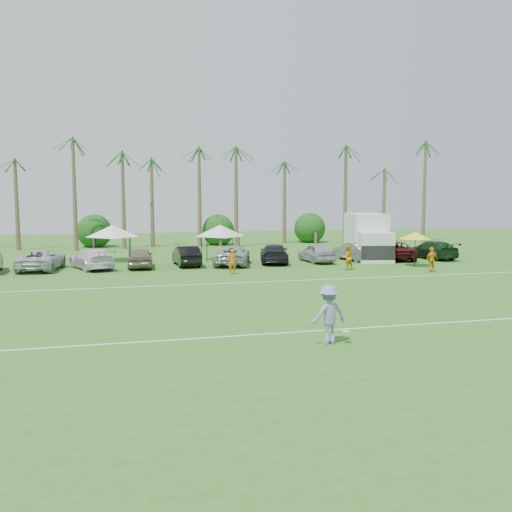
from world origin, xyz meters
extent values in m
plane|color=#32691F|center=(0.00, 0.00, 0.00)|extent=(120.00, 120.00, 0.00)
cube|color=white|center=(0.00, 2.00, 0.01)|extent=(80.00, 0.10, 0.01)
cube|color=white|center=(0.00, 14.00, 0.01)|extent=(80.00, 0.10, 0.01)
cone|color=brown|center=(-12.00, 38.00, 5.00)|extent=(0.44, 0.44, 10.00)
cone|color=brown|center=(-8.00, 38.00, 5.50)|extent=(0.44, 0.44, 11.00)
cone|color=brown|center=(-4.00, 38.00, 4.00)|extent=(0.44, 0.44, 8.00)
cone|color=brown|center=(0.00, 38.00, 4.50)|extent=(0.44, 0.44, 9.00)
cone|color=brown|center=(4.00, 38.00, 5.00)|extent=(0.44, 0.44, 10.00)
cone|color=brown|center=(8.00, 38.00, 5.50)|extent=(0.44, 0.44, 11.00)
cone|color=brown|center=(13.00, 38.00, 4.00)|extent=(0.44, 0.44, 8.00)
cone|color=brown|center=(18.00, 38.00, 4.50)|extent=(0.44, 0.44, 9.00)
cone|color=brown|center=(23.00, 38.00, 5.00)|extent=(0.44, 0.44, 10.00)
cone|color=brown|center=(27.00, 38.00, 5.50)|extent=(0.44, 0.44, 11.00)
cylinder|color=brown|center=(-6.00, 39.00, 0.70)|extent=(0.30, 0.30, 1.40)
sphere|color=#134513|center=(-6.00, 39.00, 1.80)|extent=(4.00, 4.00, 4.00)
cylinder|color=brown|center=(6.00, 39.00, 0.70)|extent=(0.30, 0.30, 1.40)
sphere|color=#134513|center=(6.00, 39.00, 1.80)|extent=(4.00, 4.00, 4.00)
cylinder|color=brown|center=(16.00, 39.00, 0.70)|extent=(0.30, 0.30, 1.40)
sphere|color=#134513|center=(16.00, 39.00, 1.80)|extent=(4.00, 4.00, 4.00)
imported|color=orange|center=(2.79, 17.77, 0.80)|extent=(0.61, 0.42, 1.59)
imported|color=orange|center=(10.66, 17.83, 0.83)|extent=(0.91, 0.76, 1.66)
imported|color=orange|center=(15.45, 15.34, 0.82)|extent=(1.02, 0.62, 1.63)
cube|color=white|center=(15.16, 24.51, 2.18)|extent=(3.71, 5.37, 2.66)
cube|color=white|center=(14.38, 21.20, 1.12)|extent=(2.82, 2.42, 2.23)
cube|color=black|center=(14.20, 20.42, 0.80)|extent=(2.46, 0.87, 1.06)
cube|color=#E5590C|center=(16.47, 24.21, 1.70)|extent=(0.41, 1.66, 0.96)
cylinder|color=black|center=(13.40, 21.65, 0.48)|extent=(0.53, 1.01, 0.96)
cylinder|color=black|center=(15.47, 21.16, 0.48)|extent=(0.53, 1.01, 0.96)
cylinder|color=black|center=(14.42, 26.00, 0.48)|extent=(0.53, 1.01, 0.96)
cylinder|color=black|center=(16.49, 25.51, 0.48)|extent=(0.53, 1.01, 0.96)
cylinder|color=black|center=(-5.69, 25.82, 0.91)|extent=(0.06, 0.06, 1.82)
cylinder|color=black|center=(-3.16, 25.82, 0.91)|extent=(0.06, 0.06, 1.82)
cylinder|color=black|center=(-5.69, 28.35, 0.91)|extent=(0.06, 0.06, 1.82)
cylinder|color=black|center=(-3.16, 28.35, 0.91)|extent=(0.06, 0.06, 1.82)
pyramid|color=white|center=(-4.42, 27.09, 2.73)|extent=(3.93, 3.93, 0.91)
cylinder|color=black|center=(2.37, 24.73, 0.90)|extent=(0.06, 0.06, 1.80)
cylinder|color=black|center=(4.87, 24.73, 0.90)|extent=(0.06, 0.06, 1.80)
cylinder|color=black|center=(2.37, 27.22, 0.90)|extent=(0.06, 0.06, 1.80)
cylinder|color=black|center=(4.87, 27.22, 0.90)|extent=(0.06, 0.06, 1.80)
pyramid|color=silver|center=(3.62, 25.97, 2.69)|extent=(3.88, 3.88, 0.90)
cylinder|color=black|center=(15.90, 18.21, 1.09)|extent=(0.05, 0.05, 2.18)
cone|color=#EEF619|center=(15.90, 18.21, 2.18)|extent=(2.18, 2.18, 0.50)
imported|color=#8589BD|center=(2.28, 0.26, 0.98)|extent=(1.38, 0.94, 1.97)
cylinder|color=white|center=(2.83, 0.10, 0.42)|extent=(0.27, 0.27, 0.03)
imported|color=silver|center=(-9.07, 22.77, 0.70)|extent=(3.07, 5.36, 1.41)
imported|color=white|center=(-5.85, 22.54, 0.70)|extent=(3.45, 5.23, 1.41)
imported|color=gray|center=(-2.64, 22.37, 0.70)|extent=(1.97, 4.24, 1.41)
imported|color=black|center=(0.57, 22.78, 0.70)|extent=(1.63, 4.32, 1.41)
imported|color=#A8ACB1|center=(3.79, 22.36, 0.70)|extent=(3.68, 5.52, 1.41)
imported|color=black|center=(7.00, 22.70, 0.70)|extent=(3.09, 5.18, 1.41)
imported|color=#B0B1BA|center=(10.22, 22.44, 0.70)|extent=(1.87, 4.21, 1.41)
imported|color=slate|center=(13.43, 22.75, 0.70)|extent=(2.15, 4.45, 1.41)
imported|color=#4F1013|center=(16.64, 22.59, 0.70)|extent=(3.34, 5.44, 1.41)
imported|color=#143414|center=(19.86, 22.38, 0.70)|extent=(2.24, 4.95, 1.41)
camera|label=1|loc=(-4.76, -17.15, 4.90)|focal=40.00mm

